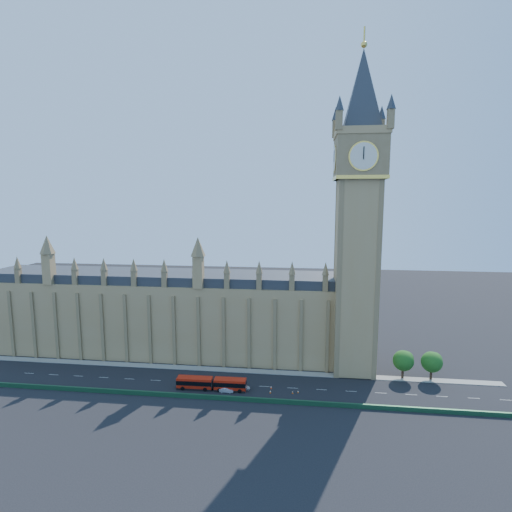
# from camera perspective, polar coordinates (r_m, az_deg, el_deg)

# --- Properties ---
(ground) EXTENTS (400.00, 400.00, 0.00)m
(ground) POSITION_cam_1_polar(r_m,az_deg,el_deg) (120.28, -4.78, -17.77)
(ground) COLOR black
(ground) RESTS_ON ground
(palace_westminster) EXTENTS (120.00, 20.00, 28.00)m
(palace_westminster) POSITION_cam_1_polar(r_m,az_deg,el_deg) (141.78, -13.05, -7.91)
(palace_westminster) COLOR #A88551
(palace_westminster) RESTS_ON ground
(elizabeth_tower) EXTENTS (20.59, 20.59, 105.00)m
(elizabeth_tower) POSITION_cam_1_polar(r_m,az_deg,el_deg) (120.98, 14.47, 8.85)
(elizabeth_tower) COLOR #A88551
(elizabeth_tower) RESTS_ON ground
(bridge_parapet) EXTENTS (160.00, 0.60, 1.20)m
(bridge_parapet) POSITION_cam_1_polar(r_m,az_deg,el_deg) (112.16, -5.76, -19.46)
(bridge_parapet) COLOR #1E4C2D
(bridge_parapet) RESTS_ON ground
(kerb_north) EXTENTS (160.00, 3.00, 0.16)m
(kerb_north) POSITION_cam_1_polar(r_m,az_deg,el_deg) (128.70, -3.89, -15.93)
(kerb_north) COLOR gray
(kerb_north) RESTS_ON ground
(tree_east_near) EXTENTS (6.00, 6.00, 8.50)m
(tree_east_near) POSITION_cam_1_polar(r_m,az_deg,el_deg) (128.58, 20.39, -13.77)
(tree_east_near) COLOR #382619
(tree_east_near) RESTS_ON ground
(tree_east_far) EXTENTS (6.00, 6.00, 8.50)m
(tree_east_far) POSITION_cam_1_polar(r_m,az_deg,el_deg) (130.67, 23.90, -13.61)
(tree_east_far) COLOR #382619
(tree_east_far) RESTS_ON ground
(red_bus) EXTENTS (19.42, 3.40, 3.29)m
(red_bus) POSITION_cam_1_polar(r_m,az_deg,el_deg) (116.95, -6.39, -17.64)
(red_bus) COLOR red
(red_bus) RESTS_ON ground
(car_grey) EXTENTS (4.25, 2.17, 1.39)m
(car_grey) POSITION_cam_1_polar(r_m,az_deg,el_deg) (117.55, -3.32, -18.03)
(car_grey) COLOR #43454B
(car_grey) RESTS_ON ground
(car_silver) EXTENTS (3.92, 1.42, 1.28)m
(car_silver) POSITION_cam_1_polar(r_m,az_deg,el_deg) (115.54, -4.25, -18.55)
(car_silver) COLOR #B6B8BE
(car_silver) RESTS_ON ground
(car_white) EXTENTS (4.35, 1.96, 1.24)m
(car_white) POSITION_cam_1_polar(r_m,az_deg,el_deg) (117.00, -1.96, -18.19)
(car_white) COLOR silver
(car_white) RESTS_ON ground
(cone_a) EXTENTS (0.49, 0.49, 0.76)m
(cone_a) POSITION_cam_1_polar(r_m,az_deg,el_deg) (114.96, 2.06, -18.83)
(cone_a) COLOR black
(cone_a) RESTS_ON ground
(cone_b) EXTENTS (0.63, 0.63, 0.78)m
(cone_b) POSITION_cam_1_polar(r_m,az_deg,el_deg) (117.29, 2.17, -18.25)
(cone_b) COLOR black
(cone_b) RESTS_ON ground
(cone_c) EXTENTS (0.48, 0.48, 0.68)m
(cone_c) POSITION_cam_1_polar(r_m,az_deg,el_deg) (115.15, 5.24, -18.83)
(cone_c) COLOR black
(cone_c) RESTS_ON ground
(cone_d) EXTENTS (0.55, 0.55, 0.66)m
(cone_d) POSITION_cam_1_polar(r_m,az_deg,el_deg) (115.62, 6.02, -18.73)
(cone_d) COLOR black
(cone_d) RESTS_ON ground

